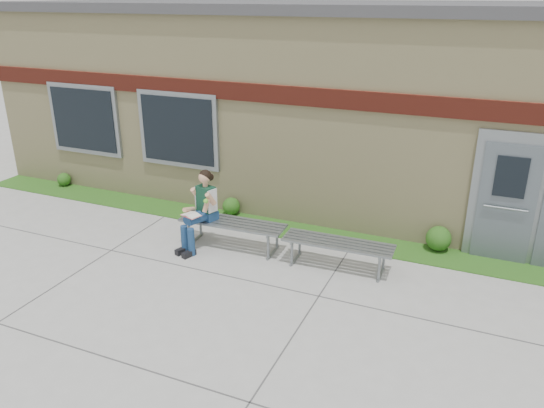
% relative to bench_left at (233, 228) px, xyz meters
% --- Properties ---
extents(ground, '(80.00, 80.00, 0.00)m').
position_rel_bench_left_xyz_m(ground, '(1.01, -1.51, -0.39)').
color(ground, '#9E9E99').
rests_on(ground, ground).
extents(grass_strip, '(16.00, 0.80, 0.02)m').
position_rel_bench_left_xyz_m(grass_strip, '(1.01, 1.09, -0.38)').
color(grass_strip, '#195115').
rests_on(grass_strip, ground).
extents(school_building, '(16.20, 6.22, 4.20)m').
position_rel_bench_left_xyz_m(school_building, '(1.01, 4.48, 1.71)').
color(school_building, beige).
rests_on(school_building, ground).
extents(bench_left, '(1.99, 0.62, 0.51)m').
position_rel_bench_left_xyz_m(bench_left, '(0.00, 0.00, 0.00)').
color(bench_left, slate).
rests_on(bench_left, ground).
extents(bench_right, '(1.89, 0.57, 0.49)m').
position_rel_bench_left_xyz_m(bench_right, '(2.00, 0.00, -0.02)').
color(bench_right, slate).
rests_on(bench_right, ground).
extents(girl, '(0.58, 0.91, 1.46)m').
position_rel_bench_left_xyz_m(girl, '(-0.53, -0.21, 0.38)').
color(girl, navy).
rests_on(girl, ground).
extents(shrub_west, '(0.32, 0.32, 0.32)m').
position_rel_bench_left_xyz_m(shrub_west, '(-5.28, 1.34, -0.22)').
color(shrub_west, '#195115').
rests_on(shrub_west, grass_strip).
extents(shrub_mid, '(0.37, 0.37, 0.37)m').
position_rel_bench_left_xyz_m(shrub_mid, '(-0.72, 1.34, -0.19)').
color(shrub_mid, '#195115').
rests_on(shrub_mid, grass_strip).
extents(shrub_east, '(0.45, 0.45, 0.45)m').
position_rel_bench_left_xyz_m(shrub_east, '(3.50, 1.34, -0.15)').
color(shrub_east, '#195115').
rests_on(shrub_east, grass_strip).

